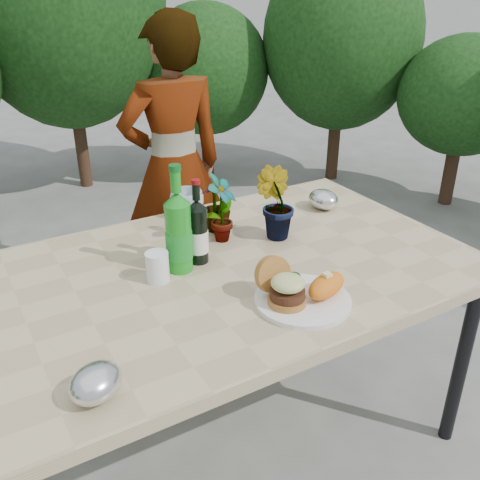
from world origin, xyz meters
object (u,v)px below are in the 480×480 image
dinner_plate (302,300)px  person (174,168)px  patio_table (228,282)px  wine_bottle (198,232)px

dinner_plate → person: (0.19, 1.33, -0.02)m
patio_table → wine_bottle: (-0.06, 0.08, 0.16)m
dinner_plate → person: bearing=82.0°
patio_table → wine_bottle: 0.19m
patio_table → dinner_plate: bearing=-74.2°
patio_table → person: bearing=75.3°
patio_table → dinner_plate: 0.31m
wine_bottle → dinner_plate: bearing=-65.6°
patio_table → person: (0.27, 1.04, 0.04)m
person → patio_table: bearing=77.6°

